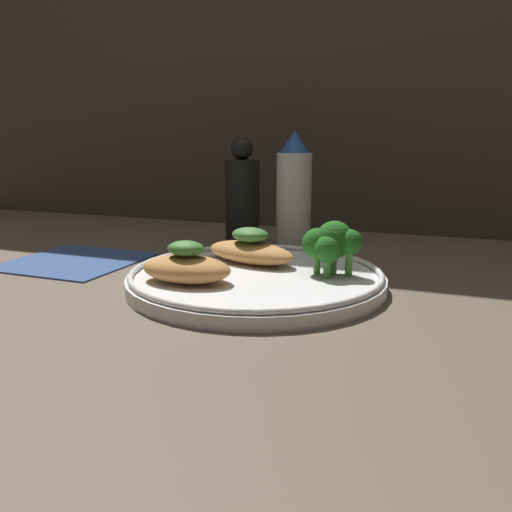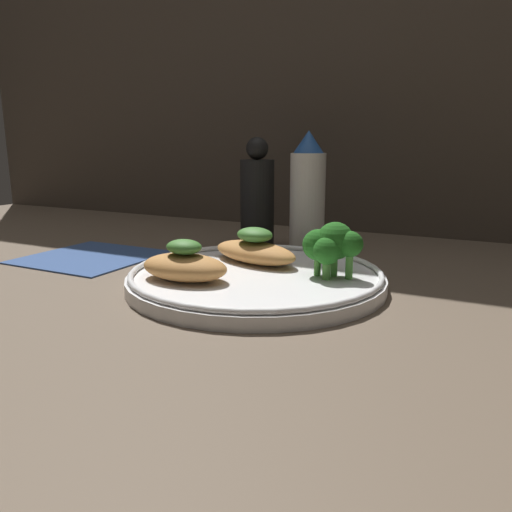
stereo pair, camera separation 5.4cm
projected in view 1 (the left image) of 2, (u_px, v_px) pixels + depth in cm
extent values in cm
cube|color=brown|center=(256.00, 291.00, 54.65)|extent=(180.00, 180.00, 1.00)
cylinder|color=white|center=(256.00, 280.00, 54.39)|extent=(27.91, 27.91, 1.40)
torus|color=white|center=(256.00, 271.00, 54.17)|extent=(27.31, 27.31, 0.60)
ellipsoid|color=#BC7F42|center=(186.00, 269.00, 50.80)|extent=(9.69, 6.05, 2.75)
ellipsoid|color=#3D752D|center=(186.00, 248.00, 50.32)|extent=(3.94, 3.20, 1.54)
ellipsoid|color=#BC7F42|center=(250.00, 252.00, 59.06)|extent=(12.80, 8.36, 2.52)
ellipsoid|color=#3D752D|center=(250.00, 235.00, 58.59)|extent=(5.46, 4.84, 1.72)
cylinder|color=#4C8E38|center=(349.00, 264.00, 52.92)|extent=(0.78, 0.78, 2.77)
sphere|color=#1E5B19|center=(350.00, 242.00, 52.40)|extent=(2.72, 2.72, 2.72)
cylinder|color=#4C8E38|center=(334.00, 263.00, 53.79)|extent=(0.71, 0.71, 2.47)
sphere|color=#1E5B19|center=(334.00, 239.00, 53.21)|extent=(4.00, 4.00, 4.00)
cylinder|color=#4C8E38|center=(317.00, 264.00, 54.08)|extent=(0.72, 0.72, 2.18)
sphere|color=#1E5B19|center=(317.00, 244.00, 53.57)|extent=(3.35, 3.35, 3.35)
cylinder|color=#4C8E38|center=(327.00, 268.00, 52.55)|extent=(0.86, 0.86, 2.04)
sphere|color=#1E5B19|center=(328.00, 249.00, 52.10)|extent=(2.91, 2.91, 2.91)
cylinder|color=white|center=(294.00, 203.00, 71.21)|extent=(4.97, 4.97, 13.96)
cone|color=#23519E|center=(295.00, 142.00, 69.32)|extent=(4.22, 4.22, 3.07)
cylinder|color=black|center=(242.00, 204.00, 74.11)|extent=(5.03, 5.03, 12.91)
sphere|color=black|center=(242.00, 148.00, 72.32)|extent=(3.27, 3.27, 3.27)
cube|color=#334C7F|center=(75.00, 260.00, 65.71)|extent=(16.10, 16.10, 0.40)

